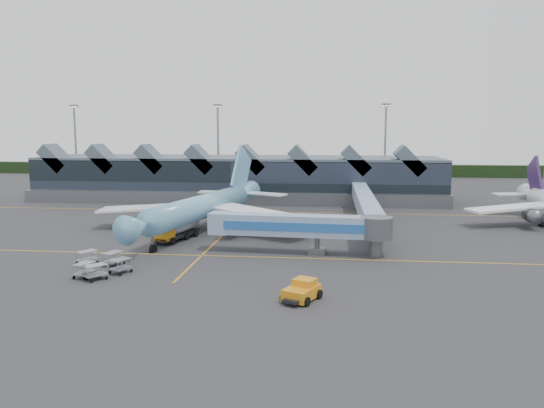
# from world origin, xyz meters

# --- Properties ---
(ground) EXTENTS (260.00, 260.00, 0.00)m
(ground) POSITION_xyz_m (0.00, 0.00, 0.00)
(ground) COLOR #2D2D2F
(ground) RESTS_ON ground
(taxi_stripes) EXTENTS (120.00, 60.00, 0.01)m
(taxi_stripes) POSITION_xyz_m (0.00, 10.00, 0.01)
(taxi_stripes) COLOR orange
(taxi_stripes) RESTS_ON ground
(tree_line_far) EXTENTS (260.00, 4.00, 4.00)m
(tree_line_far) POSITION_xyz_m (0.00, 110.00, 2.00)
(tree_line_far) COLOR black
(tree_line_far) RESTS_ON ground
(terminal) EXTENTS (90.00, 22.25, 12.52)m
(terminal) POSITION_xyz_m (-5.07, 47.35, 4.88)
(terminal) COLOR black
(terminal) RESTS_ON ground
(light_masts) EXTENTS (132.40, 42.56, 22.45)m
(light_masts) POSITION_xyz_m (21.00, 62.80, 12.49)
(light_masts) COLOR gray
(light_masts) RESTS_ON ground
(main_airliner) EXTENTS (35.27, 41.18, 13.32)m
(main_airliner) POSITION_xyz_m (-3.38, 7.95, 3.92)
(main_airliner) COLOR #6AADD8
(main_airliner) RESTS_ON ground
(jet_bridge) EXTENTS (23.27, 4.83, 5.07)m
(jet_bridge) POSITION_xyz_m (13.31, -5.49, 3.46)
(jet_bridge) COLOR #7CA2CE
(jet_bridge) RESTS_ON ground
(fuel_truck) EXTENTS (4.89, 9.87, 3.31)m
(fuel_truck) POSITION_xyz_m (-5.69, 1.15, 1.85)
(fuel_truck) COLOR black
(fuel_truck) RESTS_ON ground
(pushback_tug) EXTENTS (3.89, 4.72, 1.90)m
(pushback_tug) POSITION_xyz_m (13.44, -24.06, 0.85)
(pushback_tug) COLOR orange
(pushback_tug) RESTS_ON ground
(baggage_carts) EXTENTS (7.74, 8.76, 1.60)m
(baggage_carts) POSITION_xyz_m (-9.26, -16.76, 0.90)
(baggage_carts) COLOR #97999F
(baggage_carts) RESTS_ON ground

